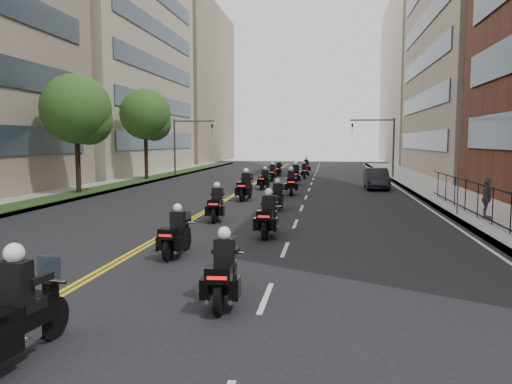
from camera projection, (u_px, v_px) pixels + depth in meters
sidewalk_right at (455, 199)px, 29.49m from camera, size 4.00×90.00×0.15m
sidewalk_left at (75, 193)px, 32.92m from camera, size 4.00×90.00×0.15m
grass_strip at (87, 191)px, 32.80m from camera, size 2.00×90.00×0.04m
building_right_tan at (503, 24)px, 49.26m from camera, size 15.11×28.00×30.00m
building_right_far at (438, 81)px, 78.99m from camera, size 15.00×28.00×26.00m
building_left_mid at (89, 18)px, 55.26m from camera, size 16.11×28.00×34.00m
building_left_far at (173, 85)px, 85.21m from camera, size 16.00×28.00×26.00m
street_trees at (27, 109)px, 25.97m from camera, size 4.40×38.40×7.98m
traffic_signal_right at (383, 138)px, 46.21m from camera, size 4.09×0.20×5.60m
traffic_signal_left at (184, 139)px, 48.94m from camera, size 4.09×0.20×5.60m
motorcycle_0 at (10, 317)px, 7.76m from camera, size 0.74×2.55×1.88m
motorcycle_1 at (224, 274)px, 10.58m from camera, size 0.57×2.24×1.65m
motorcycle_2 at (176, 236)px, 15.03m from camera, size 0.55×2.15×1.59m
motorcycle_3 at (268, 218)px, 18.12m from camera, size 0.56×2.38×1.76m
motorcycle_4 at (217, 206)px, 21.70m from camera, size 0.60×2.29×1.69m
motorcycle_5 at (277, 198)px, 25.06m from camera, size 0.66×2.14×1.59m
motorcycle_6 at (246, 188)px, 29.25m from camera, size 0.66×2.55×1.88m
motorcycle_7 at (291, 184)px, 32.24m from camera, size 0.66×2.45×1.81m
motorcycle_8 at (265, 180)px, 36.04m from camera, size 0.68×2.21×1.64m
motorcycle_9 at (296, 176)px, 39.31m from camera, size 0.58×2.53×1.87m
motorcycle_10 at (272, 174)px, 43.18m from camera, size 0.52×2.25×1.66m
motorcycle_11 at (304, 172)px, 46.13m from camera, size 0.60×2.15×1.59m
motorcycle_12 at (279, 170)px, 49.68m from camera, size 0.54×2.11×1.55m
motorcycle_13 at (306, 167)px, 53.41m from camera, size 0.69×2.32×1.72m
parked_sedan at (376, 179)px, 36.03m from camera, size 1.59×4.55×1.50m
pedestrian_c at (487, 198)px, 21.28m from camera, size 0.71×1.10×1.75m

